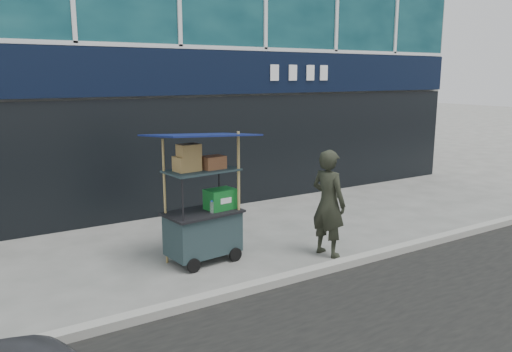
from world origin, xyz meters
TOP-DOWN VIEW (x-y plane):
  - ground at (0.00, 0.00)m, footprint 80.00×80.00m
  - curb at (0.00, -0.20)m, footprint 80.00×0.18m
  - vendor_cart at (-0.88, 1.18)m, footprint 1.63×1.23m
  - vendor_man at (0.92, 0.36)m, footprint 0.52×0.69m

SIDE VIEW (x-z plane):
  - ground at x=0.00m, z-range 0.00..0.00m
  - curb at x=0.00m, z-range 0.00..0.12m
  - vendor_cart at x=-0.88m, z-range -0.31..1.75m
  - vendor_man at x=0.92m, z-range 0.00..1.72m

